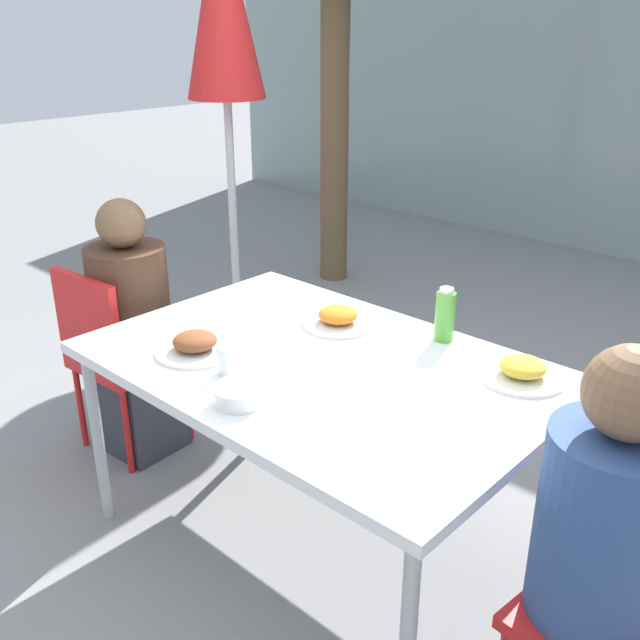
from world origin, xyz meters
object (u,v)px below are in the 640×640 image
object	(u,v)px
chair_right	(628,587)
drinking_cup	(229,359)
closed_umbrella	(223,21)
salad_bowl	(238,395)
person_right	(597,574)
chair_left	(112,349)
bottle	(445,315)
person_left	(134,338)

from	to	relation	value
chair_right	drinking_cup	size ratio (longest dim) A/B	8.83
closed_umbrella	salad_bowl	world-z (taller)	closed_umbrella
drinking_cup	chair_right	bearing A→B (deg)	10.16
drinking_cup	person_right	bearing A→B (deg)	7.15
salad_bowl	chair_left	bearing A→B (deg)	168.56
person_right	drinking_cup	bearing A→B (deg)	13.33
chair_left	salad_bowl	world-z (taller)	chair_left
person_right	closed_umbrella	xyz separation A→B (m)	(-2.49, 0.99, 1.25)
person_right	bottle	xyz separation A→B (m)	(-0.83, 0.54, 0.29)
chair_right	closed_umbrella	size ratio (longest dim) A/B	0.37
bottle	drinking_cup	xyz separation A→B (m)	(-0.37, -0.69, -0.05)
person_left	bottle	xyz separation A→B (m)	(1.24, 0.50, 0.31)
chair_right	person_right	distance (m)	0.11
chair_left	bottle	size ratio (longest dim) A/B	4.38
person_left	drinking_cup	distance (m)	0.93
bottle	drinking_cup	distance (m)	0.78
chair_right	bottle	distance (m)	1.06
drinking_cup	salad_bowl	xyz separation A→B (m)	(0.17, -0.11, -0.02)
bottle	chair_left	bearing A→B (deg)	-155.75
closed_umbrella	person_left	bearing A→B (deg)	-66.03
person_left	bottle	distance (m)	1.37
drinking_cup	chair_left	bearing A→B (deg)	173.26
closed_umbrella	salad_bowl	bearing A→B (deg)	-40.44
chair_right	closed_umbrella	distance (m)	3.00
person_left	salad_bowl	world-z (taller)	person_left
chair_right	bottle	size ratio (longest dim) A/B	4.38
chair_left	chair_right	world-z (taller)	same
chair_right	drinking_cup	bearing A→B (deg)	16.33
chair_right	person_right	xyz separation A→B (m)	(-0.06, -0.07, 0.05)
chair_left	bottle	world-z (taller)	bottle
closed_umbrella	chair_left	bearing A→B (deg)	-69.93
bottle	salad_bowl	distance (m)	0.83
person_right	closed_umbrella	distance (m)	2.95
chair_right	drinking_cup	xyz separation A→B (m)	(-1.25, -0.22, 0.30)
bottle	drinking_cup	bearing A→B (deg)	-117.98
person_right	closed_umbrella	world-z (taller)	closed_umbrella
chair_left	bottle	distance (m)	1.45
chair_right	drinking_cup	distance (m)	1.30
person_right	drinking_cup	distance (m)	1.23
bottle	chair_right	bearing A→B (deg)	-27.73
chair_left	closed_umbrella	xyz separation A→B (m)	(-0.38, 1.03, 1.30)
closed_umbrella	drinking_cup	bearing A→B (deg)	-41.27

